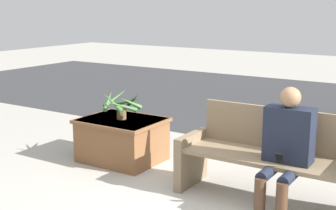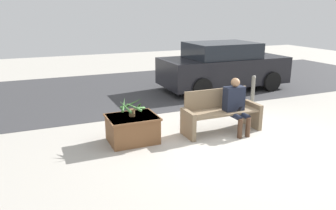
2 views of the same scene
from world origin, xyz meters
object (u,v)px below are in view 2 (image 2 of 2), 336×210
Objects in this scene: bench at (221,113)px; potted_plant at (132,107)px; bollard_post at (253,90)px; planter_box at (132,128)px; person_seated at (236,103)px; parked_car at (223,66)px.

bench reaches higher than potted_plant.
planter_box is at bearing -162.53° from bollard_post.
person_seated is at bearing -35.85° from bench.
potted_plant is (-1.94, 0.17, 0.31)m from bench.
planter_box is 0.24× the size of parked_car.
bench is at bearing -5.11° from planter_box.
potted_plant is (0.00, -0.00, 0.44)m from planter_box.
planter_box is at bearing 177.80° from potted_plant.
person_seated reaches higher than planter_box.
bench is 4.12m from parked_car.
bench is 0.41× the size of parked_car.
parked_car is at bearing 38.14° from potted_plant.
person_seated is (0.25, -0.18, 0.24)m from bench.
bench is 1.45× the size of person_seated.
person_seated reaches higher than potted_plant.
parked_car is (4.18, 3.27, 0.48)m from planter_box.
parked_car is (1.97, 3.63, 0.10)m from person_seated.
parked_car is at bearing 81.32° from bollard_post.
bench reaches higher than bollard_post.
potted_plant is 0.62× the size of bollard_post.
parked_car reaches higher than potted_plant.
bench is 2.36m from bollard_post.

